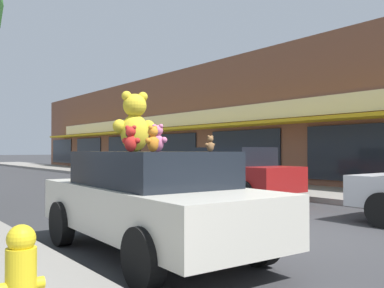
{
  "coord_description": "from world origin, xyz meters",
  "views": [
    {
      "loc": [
        -6.05,
        -4.85,
        1.5
      ],
      "look_at": [
        0.31,
        3.55,
        1.65
      ],
      "focal_mm": 40.0,
      "sensor_mm": 36.0,
      "label": 1
    }
  ],
  "objects": [
    {
      "name": "teddy_bear_white",
      "position": [
        -2.5,
        0.79,
        1.61
      ],
      "size": [
        0.19,
        0.17,
        0.26
      ],
      "rotation": [
        0.0,
        0.0,
        3.78
      ],
      "color": "white",
      "rests_on": "plush_art_car"
    },
    {
      "name": "parked_car_far_center",
      "position": [
        2.75,
        4.67,
        0.83
      ],
      "size": [
        1.82,
        4.18,
        1.58
      ],
      "color": "maroon",
      "rests_on": "ground_plane"
    },
    {
      "name": "teddy_bear_brown",
      "position": [
        -2.38,
        -0.41,
        1.59
      ],
      "size": [
        0.16,
        0.1,
        0.22
      ],
      "rotation": [
        0.0,
        0.0,
        3.14
      ],
      "color": "olive",
      "rests_on": "plush_art_car"
    },
    {
      "name": "plush_art_car",
      "position": [
        -2.81,
        0.41,
        0.79
      ],
      "size": [
        2.01,
        4.34,
        1.48
      ],
      "rotation": [
        0.0,
        0.0,
        -0.03
      ],
      "color": "beige",
      "rests_on": "ground_plane"
    },
    {
      "name": "storefront_row",
      "position": [
        14.11,
        14.73,
        2.94
      ],
      "size": [
        14.61,
        39.75,
        5.89
      ],
      "color": "brown",
      "rests_on": "ground_plane"
    },
    {
      "name": "teddy_bear_black",
      "position": [
        -3.29,
        0.15,
        1.64
      ],
      "size": [
        0.19,
        0.24,
        0.32
      ],
      "rotation": [
        0.0,
        0.0,
        2.08
      ],
      "color": "black",
      "rests_on": "plush_art_car"
    },
    {
      "name": "teddy_bear_giant",
      "position": [
        -2.9,
        0.71,
        1.91
      ],
      "size": [
        0.67,
        0.44,
        0.89
      ],
      "rotation": [
        0.0,
        0.0,
        2.93
      ],
      "color": "yellow",
      "rests_on": "plush_art_car"
    },
    {
      "name": "teddy_bear_red",
      "position": [
        -3.4,
        -0.07,
        1.64
      ],
      "size": [
        0.22,
        0.24,
        0.34
      ],
      "rotation": [
        0.0,
        0.0,
        2.25
      ],
      "color": "red",
      "rests_on": "plush_art_car"
    },
    {
      "name": "teddy_bear_orange",
      "position": [
        -3.29,
        -0.42,
        1.64
      ],
      "size": [
        0.24,
        0.17,
        0.32
      ],
      "rotation": [
        0.0,
        0.0,
        3.5
      ],
      "color": "orange",
      "rests_on": "plush_art_car"
    },
    {
      "name": "teddy_bear_pink",
      "position": [
        -2.91,
        0.06,
        1.66
      ],
      "size": [
        0.22,
        0.28,
        0.38
      ],
      "rotation": [
        0.0,
        0.0,
        2.03
      ],
      "color": "pink",
      "rests_on": "plush_art_car"
    },
    {
      "name": "fire_hydrant",
      "position": [
        -5.15,
        -1.6,
        0.56
      ],
      "size": [
        0.33,
        0.22,
        0.79
      ],
      "color": "yellow",
      "rests_on": "sidewalk_near"
    },
    {
      "name": "ground_plane",
      "position": [
        0.0,
        0.0,
        0.0
      ],
      "size": [
        260.0,
        260.0,
        0.0
      ],
      "primitive_type": "plane",
      "color": "#333335"
    }
  ]
}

